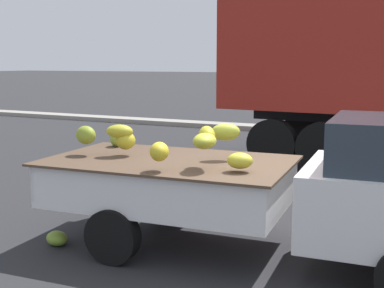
% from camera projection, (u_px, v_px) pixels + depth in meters
% --- Properties ---
extents(ground, '(220.00, 220.00, 0.00)m').
position_uv_depth(ground, '(283.00, 255.00, 6.04)').
color(ground, '#28282B').
extents(curb_strip, '(80.00, 0.80, 0.16)m').
position_uv_depth(curb_strip, '(383.00, 135.00, 15.54)').
color(curb_strip, gray).
rests_on(curb_strip, ground).
extents(pickup_truck, '(5.38, 2.16, 1.70)m').
position_uv_depth(pickup_truck, '(345.00, 191.00, 5.52)').
color(pickup_truck, white).
rests_on(pickup_truck, ground).
extents(fallen_banana_bunch_near_tailgate, '(0.39, 0.35, 0.18)m').
position_uv_depth(fallen_banana_bunch_near_tailgate, '(57.00, 238.00, 6.37)').
color(fallen_banana_bunch_near_tailgate, olive).
rests_on(fallen_banana_bunch_near_tailgate, ground).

